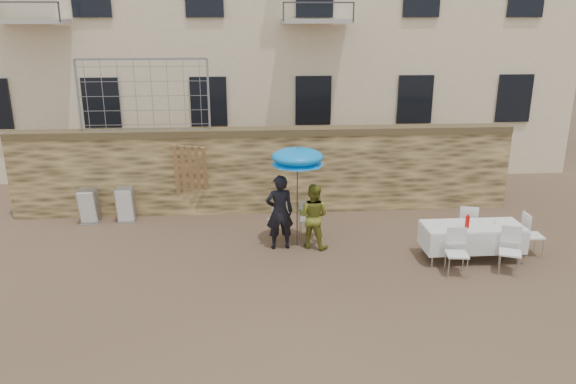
{
  "coord_description": "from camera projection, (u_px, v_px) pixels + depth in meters",
  "views": [
    {
      "loc": [
        -0.44,
        -9.26,
        5.08
      ],
      "look_at": [
        0.4,
        2.2,
        1.4
      ],
      "focal_mm": 35.0,
      "sensor_mm": 36.0,
      "label": 1
    }
  ],
  "objects": [
    {
      "name": "stone_wall",
      "position": [
        265.0,
        171.0,
        14.79
      ],
      "size": [
        13.0,
        0.5,
        2.2
      ],
      "primitive_type": "cube",
      "color": "olive",
      "rests_on": "ground"
    },
    {
      "name": "table_chair_side",
      "position": [
        533.0,
        234.0,
        12.2
      ],
      "size": [
        0.49,
        0.49,
        0.96
      ],
      "primitive_type": null,
      "rotation": [
        0.0,
        0.0,
        1.54
      ],
      "color": "white",
      "rests_on": "ground"
    },
    {
      "name": "umbrella",
      "position": [
        297.0,
        160.0,
        12.22
      ],
      "size": [
        1.19,
        1.19,
        2.14
      ],
      "color": "#3F3F44",
      "rests_on": "ground"
    },
    {
      "name": "ground",
      "position": [
        275.0,
        301.0,
        10.38
      ],
      "size": [
        80.0,
        80.0,
        0.0
      ],
      "primitive_type": "plane",
      "color": "brown",
      "rests_on": "ground"
    },
    {
      "name": "banquet_table",
      "position": [
        473.0,
        227.0,
        11.93
      ],
      "size": [
        2.1,
        0.85,
        0.78
      ],
      "color": "white",
      "rests_on": "ground"
    },
    {
      "name": "chair_stack_right",
      "position": [
        127.0,
        202.0,
        14.35
      ],
      "size": [
        0.46,
        0.47,
        0.92
      ],
      "primitive_type": null,
      "color": "white",
      "rests_on": "ground"
    },
    {
      "name": "table_chair_front_right",
      "position": [
        510.0,
        251.0,
        11.33
      ],
      "size": [
        0.63,
        0.63,
        0.96
      ],
      "primitive_type": null,
      "rotation": [
        0.0,
        0.0,
        -0.39
      ],
      "color": "white",
      "rests_on": "ground"
    },
    {
      "name": "couple_chair_right",
      "position": [
        308.0,
        219.0,
        13.14
      ],
      "size": [
        0.57,
        0.57,
        0.96
      ],
      "primitive_type": null,
      "rotation": [
        0.0,
        0.0,
        2.93
      ],
      "color": "white",
      "rests_on": "ground"
    },
    {
      "name": "couple_chair_left",
      "position": [
        278.0,
        219.0,
        13.09
      ],
      "size": [
        0.59,
        0.59,
        0.96
      ],
      "primitive_type": null,
      "rotation": [
        0.0,
        0.0,
        3.4
      ],
      "color": "white",
      "rests_on": "ground"
    },
    {
      "name": "man_suit",
      "position": [
        280.0,
        212.0,
        12.45
      ],
      "size": [
        0.66,
        0.47,
        1.71
      ],
      "primitive_type": "imported",
      "rotation": [
        0.0,
        0.0,
        3.25
      ],
      "color": "black",
      "rests_on": "ground"
    },
    {
      "name": "chain_link_fence",
      "position": [
        144.0,
        96.0,
        13.97
      ],
      "size": [
        3.2,
        0.06,
        1.8
      ],
      "primitive_type": null,
      "color": "gray",
      "rests_on": "stone_wall"
    },
    {
      "name": "soda_bottle",
      "position": [
        467.0,
        222.0,
        11.72
      ],
      "size": [
        0.09,
        0.09,
        0.26
      ],
      "primitive_type": "cylinder",
      "color": "red",
      "rests_on": "banquet_table"
    },
    {
      "name": "table_chair_back",
      "position": [
        467.0,
        224.0,
        12.78
      ],
      "size": [
        0.59,
        0.59,
        0.96
      ],
      "primitive_type": null,
      "rotation": [
        0.0,
        0.0,
        2.88
      ],
      "color": "white",
      "rests_on": "ground"
    },
    {
      "name": "table_chair_front_left",
      "position": [
        457.0,
        253.0,
        11.26
      ],
      "size": [
        0.54,
        0.54,
        0.96
      ],
      "primitive_type": null,
      "rotation": [
        0.0,
        0.0,
        -0.13
      ],
      "color": "white",
      "rests_on": "ground"
    },
    {
      "name": "woman_dress",
      "position": [
        313.0,
        216.0,
        12.54
      ],
      "size": [
        0.9,
        0.83,
        1.49
      ],
      "primitive_type": "imported",
      "rotation": [
        0.0,
        0.0,
        2.67
      ],
      "color": "#A0A432",
      "rests_on": "ground"
    },
    {
      "name": "chair_stack_left",
      "position": [
        91.0,
        203.0,
        14.29
      ],
      "size": [
        0.46,
        0.55,
        0.92
      ],
      "primitive_type": null,
      "color": "white",
      "rests_on": "ground"
    },
    {
      "name": "wood_planks",
      "position": [
        189.0,
        180.0,
        14.36
      ],
      "size": [
        0.7,
        0.2,
        2.0
      ],
      "primitive_type": null,
      "color": "#A37749",
      "rests_on": "ground"
    }
  ]
}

